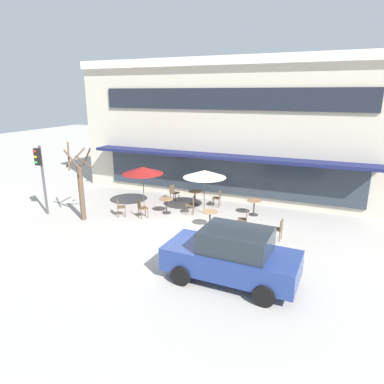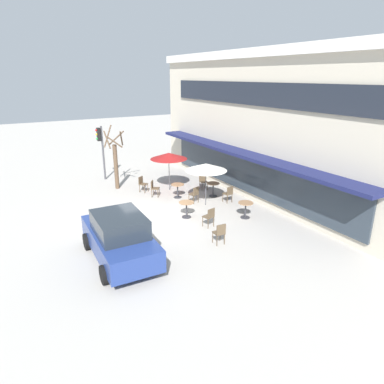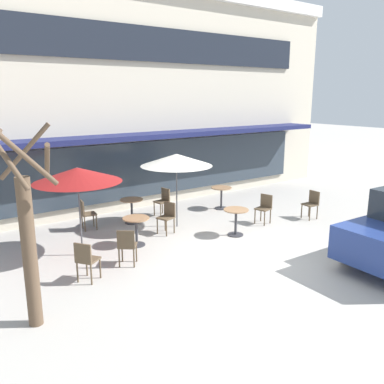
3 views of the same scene
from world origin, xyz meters
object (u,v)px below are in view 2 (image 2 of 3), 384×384
Objects in this scene: parked_sedan at (119,237)px; traffic_light_pole at (101,144)px; cafe_chair_6 at (220,232)px; cafe_chair_4 at (142,183)px; cafe_chair_5 at (209,216)px; cafe_chair_1 at (154,187)px; patio_umbrella_green_folded at (169,156)px; patio_umbrella_cream_folded at (206,167)px; cafe_table_near_wall at (246,207)px; cafe_table_by_tree at (213,187)px; cafe_table_mid_patio at (186,207)px; cafe_chair_3 at (229,193)px; street_tree at (115,161)px; cafe_chair_0 at (203,180)px; cafe_table_streetside at (178,189)px; cafe_chair_2 at (195,193)px.

traffic_light_pole reaches higher than parked_sedan.
cafe_chair_6 is at bearing 7.08° from traffic_light_pole.
cafe_chair_4 and cafe_chair_5 have the same top height.
traffic_light_pole is at bearing 166.95° from parked_sedan.
traffic_light_pole is (-4.60, -1.47, 1.77)m from cafe_chair_1.
patio_umbrella_cream_folded is (3.15, 0.50, 0.00)m from patio_umbrella_green_folded.
cafe_table_near_wall is at bearing 90.93° from cafe_chair_5.
cafe_table_mid_patio is at bearing -55.70° from cafe_table_by_tree.
cafe_chair_6 is at bearing -24.99° from patio_umbrella_cream_folded.
cafe_table_by_tree is 3.10m from patio_umbrella_green_folded.
patio_umbrella_green_folded is 3.19m from patio_umbrella_cream_folded.
cafe_chair_3 is 0.21× the size of parked_sedan.
parked_sedan is at bearing -13.05° from traffic_light_pole.
cafe_table_mid_patio is 0.21× the size of street_tree.
cafe_chair_3 is at bearing 166.07° from cafe_table_near_wall.
cafe_chair_4 is at bearing 19.14° from traffic_light_pole.
cafe_table_near_wall is at bearing 17.23° from patio_umbrella_cream_folded.
cafe_chair_4 is (-4.51, -0.36, 0.01)m from cafe_table_mid_patio.
traffic_light_pole is (-4.81, -4.49, 1.77)m from cafe_chair_0.
cafe_chair_0 is 1.00× the size of cafe_chair_4.
cafe_table_near_wall and cafe_table_streetside have the same top height.
street_tree is 1.08× the size of traffic_light_pole.
cafe_chair_0 is 5.35m from cafe_chair_5.
patio_umbrella_cream_folded is (0.95, -1.08, 1.51)m from cafe_table_by_tree.
cafe_chair_6 is 0.26× the size of traffic_light_pole.
parked_sedan is (6.70, -3.59, 0.35)m from cafe_chair_4.
cafe_chair_5 is at bearing -35.68° from cafe_table_by_tree.
cafe_table_by_tree is 1.24m from cafe_chair_3.
street_tree is (-8.90, -1.20, 1.11)m from cafe_chair_6.
patio_umbrella_green_folded reaches higher than cafe_chair_5.
cafe_chair_0 is 6.99m from cafe_chair_6.
cafe_chair_0 is at bearing 151.11° from patio_umbrella_cream_folded.
patio_umbrella_cream_folded reaches higher than cafe_chair_3.
patio_umbrella_green_folded is 2.47× the size of cafe_chair_1.
cafe_table_mid_patio is 6.14m from street_tree.
cafe_table_mid_patio is at bearing -19.30° from cafe_table_streetside.
cafe_chair_1 is 1.00× the size of cafe_chair_4.
cafe_chair_5 is 0.26× the size of traffic_light_pole.
cafe_table_near_wall is 0.18× the size of parked_sedan.
cafe_chair_3 is at bearing 46.48° from cafe_chair_1.
patio_umbrella_green_folded is 3.00m from cafe_chair_2.
cafe_table_mid_patio is at bearing -41.73° from cafe_chair_2.
cafe_chair_2 is at bearing 161.51° from cafe_chair_6.
cafe_chair_5 is at bearing 99.64° from parked_sedan.
cafe_chair_4 is at bearing -178.84° from cafe_chair_6.
cafe_chair_2 is (1.19, 0.37, 0.01)m from cafe_table_streetside.
cafe_table_by_tree is at bearing 149.17° from cafe_chair_6.
cafe_chair_1 is 0.21× the size of parked_sedan.
patio_umbrella_cream_folded is at bearing -48.74° from cafe_table_by_tree.
street_tree is 2.28m from traffic_light_pole.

